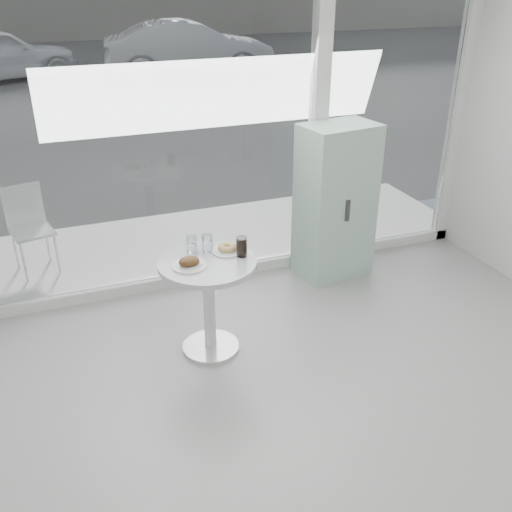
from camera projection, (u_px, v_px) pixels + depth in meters
name	position (u px, v px, depth m)	size (l,w,h in m)	color
storefront	(232.00, 94.00, 4.78)	(5.00, 0.14, 3.00)	silver
main_table	(208.00, 287.00, 4.20)	(0.72, 0.72, 0.77)	silver
patio_deck	(205.00, 239.00, 6.18)	(5.60, 1.60, 0.05)	white
street	(86.00, 71.00, 16.37)	(40.00, 24.00, 0.00)	#343434
mint_cabinet	(335.00, 202.00, 5.27)	(0.72, 0.54, 1.44)	#82A692
patio_chair	(29.00, 223.00, 5.33)	(0.43, 0.43, 0.82)	silver
car_silver	(189.00, 50.00, 15.07)	(1.54, 4.42, 1.46)	#999BA0
plate_fritter	(190.00, 263.00, 4.02)	(0.25, 0.25, 0.07)	white
plate_donut	(227.00, 249.00, 4.23)	(0.24, 0.24, 0.06)	white
water_tumbler_a	(192.00, 245.00, 4.21)	(0.08, 0.08, 0.13)	white
water_tumbler_b	(207.00, 244.00, 4.22)	(0.08, 0.08, 0.13)	white
cola_glass	(242.00, 247.00, 4.14)	(0.08, 0.08, 0.15)	white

